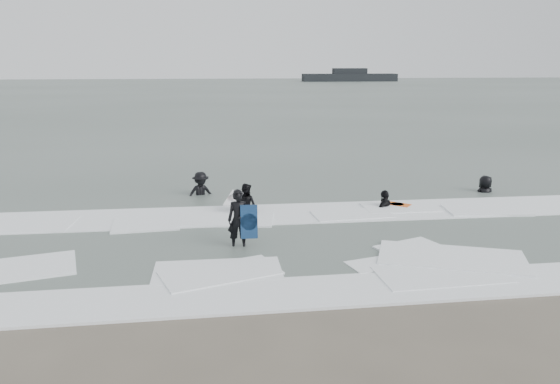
{
  "coord_description": "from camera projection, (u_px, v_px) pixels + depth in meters",
  "views": [
    {
      "loc": [
        -2.11,
        -12.19,
        5.26
      ],
      "look_at": [
        0.0,
        5.0,
        1.1
      ],
      "focal_mm": 35.0,
      "sensor_mm": 36.0,
      "label": 1
    }
  ],
  "objects": [
    {
      "name": "vessel_horizon",
      "position": [
        350.0,
        77.0,
        145.93
      ],
      "size": [
        25.28,
        4.51,
        3.43
      ],
      "color": "black",
      "rests_on": "ground"
    },
    {
      "name": "sea",
      "position": [
        225.0,
        94.0,
        90.44
      ],
      "size": [
        320.0,
        320.0,
        0.0
      ],
      "primitive_type": "plane",
      "color": "#47544C",
      "rests_on": "ground"
    },
    {
      "name": "surf_foam",
      "position": [
        285.0,
        235.0,
        16.81
      ],
      "size": [
        30.03,
        9.06,
        0.09
      ],
      "color": "white",
      "rests_on": "ground"
    },
    {
      "name": "surfer_wading",
      "position": [
        246.0,
        213.0,
        19.39
      ],
      "size": [
        1.01,
        0.98,
        1.64
      ],
      "primitive_type": "imported",
      "rotation": [
        0.0,
        0.0,
        2.49
      ],
      "color": "black",
      "rests_on": "ground"
    },
    {
      "name": "ground",
      "position": [
        305.0,
        284.0,
        13.24
      ],
      "size": [
        320.0,
        320.0,
        0.0
      ],
      "primitive_type": "plane",
      "color": "brown",
      "rests_on": "ground"
    },
    {
      "name": "bodyboards",
      "position": [
        299.0,
        207.0,
        18.29
      ],
      "size": [
        6.93,
        4.6,
        1.25
      ],
      "color": "#10284B",
      "rests_on": "ground"
    },
    {
      "name": "surfer_breaker",
      "position": [
        201.0,
        197.0,
        21.78
      ],
      "size": [
        1.36,
        1.04,
        1.85
      ],
      "primitive_type": "imported",
      "rotation": [
        0.0,
        0.0,
        0.34
      ],
      "color": "black",
      "rests_on": "ground"
    },
    {
      "name": "surfer_centre",
      "position": [
        239.0,
        249.0,
        15.72
      ],
      "size": [
        0.68,
        0.48,
        1.76
      ],
      "primitive_type": "imported",
      "rotation": [
        0.0,
        0.0,
        -0.09
      ],
      "color": "black",
      "rests_on": "ground"
    },
    {
      "name": "surfer_right_near",
      "position": [
        385.0,
        209.0,
        19.96
      ],
      "size": [
        1.11,
        1.06,
        1.85
      ],
      "primitive_type": "imported",
      "rotation": [
        0.0,
        0.0,
        -2.41
      ],
      "color": "black",
      "rests_on": "ground"
    },
    {
      "name": "surfer_right_far",
      "position": [
        485.0,
        193.0,
        22.35
      ],
      "size": [
        1.01,
        0.75,
        1.88
      ],
      "primitive_type": "imported",
      "rotation": [
        0.0,
        0.0,
        -2.96
      ],
      "color": "black",
      "rests_on": "ground"
    }
  ]
}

